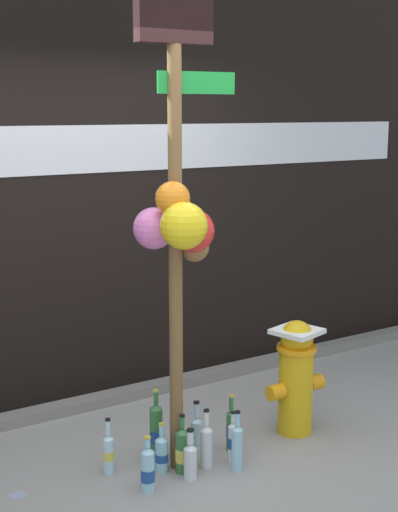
# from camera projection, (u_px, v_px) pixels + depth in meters

# --- Properties ---
(ground_plane) EXTENTS (14.00, 14.00, 0.00)m
(ground_plane) POSITION_uv_depth(u_px,v_px,m) (184.00, 484.00, 4.16)
(ground_plane) COLOR gray
(building_wall) EXTENTS (10.00, 0.21, 3.36)m
(building_wall) POSITION_uv_depth(u_px,v_px,m) (63.00, 168.00, 5.19)
(building_wall) COLOR black
(building_wall) RESTS_ON ground_plane
(curb_strip) EXTENTS (8.00, 0.12, 0.08)m
(curb_strip) POSITION_uv_depth(u_px,v_px,m) (90.00, 403.00, 5.22)
(curb_strip) COLOR slate
(curb_strip) RESTS_ON ground_plane
(memorial_post) EXTENTS (0.60, 0.50, 2.79)m
(memorial_post) POSITION_uv_depth(u_px,v_px,m) (178.00, 197.00, 4.01)
(memorial_post) COLOR brown
(memorial_post) RESTS_ON ground_plane
(fire_hydrant) EXTENTS (0.43, 0.33, 0.76)m
(fire_hydrant) POSITION_uv_depth(u_px,v_px,m) (296.00, 374.00, 4.77)
(fire_hydrant) COLOR gold
(fire_hydrant) RESTS_ON ground_plane
(bottle_0) EXTENTS (0.08, 0.08, 0.30)m
(bottle_0) POSITION_uv_depth(u_px,v_px,m) (162.00, 453.00, 4.29)
(bottle_0) COLOR #93CCE0
(bottle_0) RESTS_ON ground_plane
(bottle_1) EXTENTS (0.07, 0.07, 0.37)m
(bottle_1) POSITION_uv_depth(u_px,v_px,m) (237.00, 446.00, 4.29)
(bottle_1) COLOR #93CCE0
(bottle_1) RESTS_ON ground_plane
(bottle_2) EXTENTS (0.07, 0.07, 0.32)m
(bottle_2) POSITION_uv_depth(u_px,v_px,m) (196.00, 431.00, 4.57)
(bottle_2) COLOR #B2DBEA
(bottle_2) RESTS_ON ground_plane
(bottle_3) EXTENTS (0.07, 0.07, 0.36)m
(bottle_3) POSITION_uv_depth(u_px,v_px,m) (206.00, 444.00, 4.34)
(bottle_3) COLOR silver
(bottle_3) RESTS_ON ground_plane
(bottle_4) EXTENTS (0.08, 0.08, 0.42)m
(bottle_4) POSITION_uv_depth(u_px,v_px,m) (156.00, 430.00, 4.49)
(bottle_4) COLOR #337038
(bottle_4) RESTS_ON ground_plane
(bottle_5) EXTENTS (0.08, 0.08, 0.30)m
(bottle_5) POSITION_uv_depth(u_px,v_px,m) (190.00, 459.00, 4.20)
(bottle_5) COLOR silver
(bottle_5) RESTS_ON ground_plane
(bottle_6) EXTENTS (0.07, 0.07, 0.40)m
(bottle_6) POSITION_uv_depth(u_px,v_px,m) (176.00, 434.00, 4.43)
(bottle_6) COLOR #B2DBEA
(bottle_6) RESTS_ON ground_plane
(bottle_7) EXTENTS (0.08, 0.08, 0.36)m
(bottle_7) POSITION_uv_depth(u_px,v_px,m) (182.00, 450.00, 4.27)
(bottle_7) COLOR #337038
(bottle_7) RESTS_ON ground_plane
(bottle_8) EXTENTS (0.07, 0.07, 0.34)m
(bottle_8) POSITION_uv_depth(u_px,v_px,m) (109.00, 453.00, 4.27)
(bottle_8) COLOR #B2DBEA
(bottle_8) RESTS_ON ground_plane
(bottle_9) EXTENTS (0.06, 0.06, 0.37)m
(bottle_9) POSITION_uv_depth(u_px,v_px,m) (231.00, 429.00, 4.55)
(bottle_9) COLOR #337038
(bottle_9) RESTS_ON ground_plane
(bottle_10) EXTENTS (0.08, 0.08, 0.32)m
(bottle_10) POSITION_uv_depth(u_px,v_px,m) (148.00, 469.00, 4.07)
(bottle_10) COLOR #93CCE0
(bottle_10) RESTS_ON ground_plane
(bottle_11) EXTENTS (0.06, 0.06, 0.32)m
(bottle_11) POSITION_uv_depth(u_px,v_px,m) (233.00, 441.00, 4.40)
(bottle_11) COLOR silver
(bottle_11) RESTS_ON ground_plane
(litter_0) EXTENTS (0.09, 0.08, 0.01)m
(litter_0) POSITION_uv_depth(u_px,v_px,m) (18.00, 495.00, 4.04)
(litter_0) COLOR #8C99B2
(litter_0) RESTS_ON ground_plane
(litter_2) EXTENTS (0.16, 0.15, 0.01)m
(litter_2) POSITION_uv_depth(u_px,v_px,m) (111.00, 400.00, 5.37)
(litter_2) COLOR silver
(litter_2) RESTS_ON ground_plane
(litter_3) EXTENTS (0.07, 0.08, 0.01)m
(litter_3) POSITION_uv_depth(u_px,v_px,m) (239.00, 467.00, 4.35)
(litter_3) COLOR tan
(litter_3) RESTS_ON ground_plane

